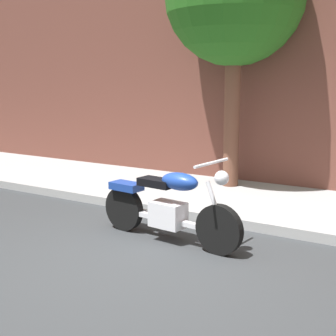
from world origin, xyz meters
name	(u,v)px	position (x,y,z in m)	size (l,w,h in m)	color
ground_plane	(148,257)	(0.00, 0.00, 0.00)	(60.00, 60.00, 0.00)	#303335
sidewalk	(241,201)	(0.00, 2.75, 0.07)	(25.00, 2.47, 0.14)	#9A9A9A
motorcycle	(168,206)	(-0.11, 0.61, 0.46)	(2.11, 0.70, 1.10)	black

